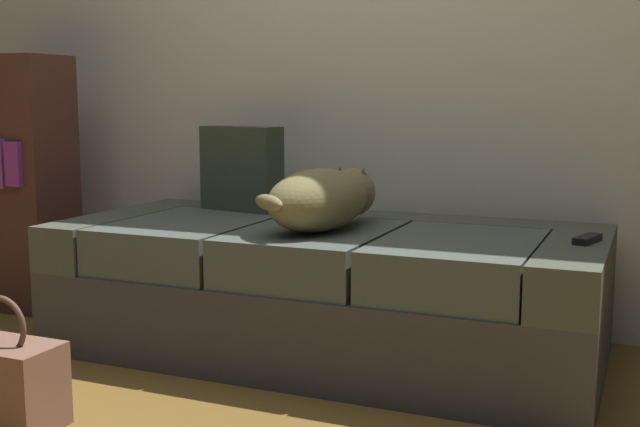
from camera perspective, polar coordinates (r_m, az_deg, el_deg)
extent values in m
cube|color=#3D3A3D|center=(2.89, 0.39, -7.09)|extent=(1.92, 0.88, 0.30)
cube|color=#484D3F|center=(3.26, -13.73, -1.36)|extent=(0.20, 0.88, 0.17)
cube|color=#484D3F|center=(2.63, 18.03, -3.78)|extent=(0.20, 0.88, 0.17)
cube|color=#484D3F|center=(3.14, 2.78, -1.48)|extent=(1.52, 0.20, 0.17)
cube|color=#4A524A|center=(2.98, -9.42, -2.12)|extent=(0.49, 0.66, 0.17)
cube|color=#4A524A|center=(2.74, -0.41, -2.89)|extent=(0.49, 0.66, 0.17)
cube|color=#4A524A|center=(2.59, 9.99, -3.70)|extent=(0.49, 0.66, 0.17)
ellipsoid|color=olive|center=(2.68, -0.13, 0.97)|extent=(0.34, 0.51, 0.22)
sphere|color=olive|center=(2.87, 2.29, 1.55)|extent=(0.18, 0.18, 0.18)
ellipsoid|color=#4A4327|center=(2.94, 3.07, 1.50)|extent=(0.08, 0.11, 0.06)
cone|color=#4A4327|center=(2.89, 1.46, 2.92)|extent=(0.05, 0.05, 0.05)
cone|color=#4A4327|center=(2.84, 3.14, 2.82)|extent=(0.05, 0.05, 0.05)
ellipsoid|color=olive|center=(2.53, -3.73, 0.79)|extent=(0.17, 0.16, 0.05)
cube|color=black|center=(2.62, 18.78, -1.76)|extent=(0.08, 0.16, 0.02)
cube|color=#3A4330|center=(3.22, -5.69, 3.26)|extent=(0.36, 0.17, 0.34)
cube|color=brown|center=(2.43, -21.84, -11.41)|extent=(0.32, 0.18, 0.24)
torus|color=brown|center=(2.38, -22.06, -7.54)|extent=(0.18, 0.02, 0.18)
cube|color=#4F2C24|center=(3.73, -21.57, 2.07)|extent=(0.56, 0.28, 1.10)
cube|color=#8D338F|center=(3.49, -21.30, 3.35)|extent=(0.08, 0.02, 0.19)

